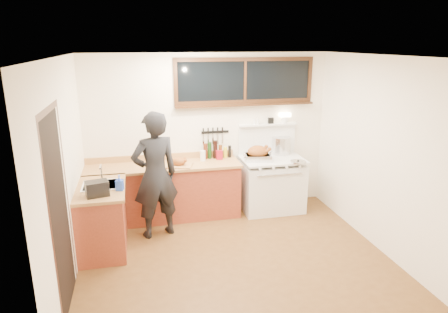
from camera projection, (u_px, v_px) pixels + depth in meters
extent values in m
cube|color=#583617|center=(234.00, 257.00, 5.32)|extent=(4.00, 3.50, 0.02)
cube|color=white|center=(209.00, 133.00, 6.62)|extent=(4.00, 0.05, 2.60)
cube|color=white|center=(288.00, 225.00, 3.30)|extent=(4.00, 0.05, 2.60)
cube|color=white|center=(63.00, 175.00, 4.53)|extent=(0.05, 3.50, 2.60)
cube|color=white|center=(380.00, 154.00, 5.39)|extent=(0.05, 3.50, 2.60)
cube|color=white|center=(236.00, 54.00, 4.59)|extent=(4.00, 3.50, 0.05)
cube|color=maroon|center=(164.00, 193.00, 6.39)|extent=(2.40, 0.60, 0.86)
cube|color=#B68248|center=(163.00, 166.00, 6.26)|extent=(2.44, 0.64, 0.04)
cube|color=#B68248|center=(161.00, 157.00, 6.51)|extent=(2.40, 0.03, 0.10)
sphere|color=#B78C38|center=(96.00, 188.00, 5.84)|extent=(0.03, 0.03, 0.03)
sphere|color=#B78C38|center=(131.00, 185.00, 5.95)|extent=(0.03, 0.03, 0.03)
sphere|color=#B78C38|center=(165.00, 183.00, 6.05)|extent=(0.03, 0.03, 0.03)
sphere|color=#B78C38|center=(197.00, 180.00, 6.16)|extent=(0.03, 0.03, 0.03)
sphere|color=#B78C38|center=(226.00, 178.00, 6.26)|extent=(0.03, 0.03, 0.03)
cube|color=maroon|center=(102.00, 220.00, 5.43)|extent=(0.60, 1.05, 0.86)
cube|color=#B68248|center=(100.00, 189.00, 5.30)|extent=(0.64, 1.09, 0.04)
cube|color=white|center=(102.00, 189.00, 5.39)|extent=(0.45, 0.40, 0.14)
cube|color=white|center=(101.00, 185.00, 5.37)|extent=(0.50, 0.45, 0.01)
cylinder|color=silver|center=(102.00, 173.00, 5.51)|extent=(0.02, 0.02, 0.24)
cylinder|color=silver|center=(100.00, 167.00, 5.40)|extent=(0.02, 0.18, 0.02)
cube|color=white|center=(272.00, 186.00, 6.73)|extent=(1.00, 0.70, 0.82)
cube|color=white|center=(273.00, 159.00, 6.60)|extent=(1.02, 0.72, 0.03)
cube|color=white|center=(279.00, 187.00, 6.39)|extent=(0.88, 0.02, 0.46)
cylinder|color=silver|center=(280.00, 175.00, 6.29)|extent=(0.75, 0.02, 0.02)
cylinder|color=white|center=(260.00, 169.00, 6.20)|extent=(0.04, 0.03, 0.04)
cylinder|color=white|center=(274.00, 168.00, 6.25)|extent=(0.04, 0.03, 0.04)
cylinder|color=white|center=(287.00, 167.00, 6.30)|extent=(0.04, 0.03, 0.04)
cylinder|color=white|center=(300.00, 166.00, 6.34)|extent=(0.04, 0.03, 0.04)
cube|color=white|center=(267.00, 139.00, 6.83)|extent=(1.00, 0.05, 0.50)
cube|color=white|center=(268.00, 125.00, 6.73)|extent=(1.00, 0.12, 0.03)
cylinder|color=white|center=(285.00, 120.00, 6.77)|extent=(0.11, 0.11, 0.11)
cube|color=#FFE5B2|center=(285.00, 115.00, 6.75)|extent=(0.19, 0.10, 0.06)
cube|color=black|center=(271.00, 121.00, 6.72)|extent=(0.09, 0.05, 0.10)
cylinder|color=white|center=(258.00, 121.00, 6.67)|extent=(0.04, 0.04, 0.09)
cylinder|color=white|center=(254.00, 122.00, 6.66)|extent=(0.04, 0.04, 0.09)
cube|color=black|center=(245.00, 81.00, 6.48)|extent=(2.20, 0.01, 0.62)
cube|color=black|center=(245.00, 59.00, 6.38)|extent=(2.32, 0.04, 0.06)
cube|color=black|center=(245.00, 102.00, 6.57)|extent=(2.32, 0.04, 0.06)
cube|color=black|center=(175.00, 82.00, 6.23)|extent=(0.06, 0.04, 0.62)
cube|color=black|center=(310.00, 79.00, 6.71)|extent=(0.06, 0.04, 0.62)
cube|color=black|center=(245.00, 81.00, 6.47)|extent=(0.04, 0.04, 0.62)
cube|color=black|center=(245.00, 105.00, 6.53)|extent=(2.32, 0.13, 0.03)
cube|color=black|center=(60.00, 215.00, 4.09)|extent=(0.01, 0.86, 2.10)
cube|color=black|center=(52.00, 237.00, 3.64)|extent=(0.01, 0.07, 2.10)
cube|color=black|center=(68.00, 198.00, 4.55)|extent=(0.01, 0.07, 2.10)
cube|color=black|center=(48.00, 110.00, 3.79)|extent=(0.01, 1.04, 0.07)
cube|color=black|center=(215.00, 132.00, 6.61)|extent=(0.46, 0.02, 0.04)
cube|color=silver|center=(203.00, 139.00, 6.58)|extent=(0.02, 0.00, 0.18)
cube|color=black|center=(203.00, 131.00, 6.54)|extent=(0.02, 0.02, 0.10)
cube|color=silver|center=(208.00, 139.00, 6.60)|extent=(0.02, 0.00, 0.18)
cube|color=black|center=(208.00, 131.00, 6.56)|extent=(0.02, 0.02, 0.10)
cube|color=silver|center=(213.00, 139.00, 6.61)|extent=(0.02, 0.00, 0.18)
cube|color=black|center=(213.00, 131.00, 6.57)|extent=(0.02, 0.02, 0.10)
cube|color=silver|center=(218.00, 139.00, 6.63)|extent=(0.03, 0.00, 0.18)
cube|color=black|center=(218.00, 130.00, 6.59)|extent=(0.02, 0.02, 0.10)
cube|color=silver|center=(222.00, 138.00, 6.65)|extent=(0.03, 0.00, 0.18)
cube|color=black|center=(222.00, 130.00, 6.61)|extent=(0.02, 0.02, 0.10)
imported|color=black|center=(155.00, 175.00, 5.68)|extent=(0.78, 0.62, 1.85)
imported|color=blue|center=(119.00, 183.00, 5.17)|extent=(0.11, 0.11, 0.20)
cube|color=black|center=(97.00, 189.00, 4.98)|extent=(0.31, 0.25, 0.19)
cube|color=#B68248|center=(179.00, 165.00, 6.19)|extent=(0.48, 0.42, 0.02)
ellipsoid|color=brown|center=(179.00, 161.00, 6.17)|extent=(0.26, 0.22, 0.13)
sphere|color=brown|center=(185.00, 159.00, 6.24)|extent=(0.05, 0.05, 0.05)
sphere|color=brown|center=(186.00, 160.00, 6.14)|extent=(0.05, 0.05, 0.05)
cube|color=silver|center=(258.00, 157.00, 6.49)|extent=(0.47, 0.38, 0.10)
cube|color=#3F3F42|center=(258.00, 155.00, 6.48)|extent=(0.41, 0.33, 0.03)
torus|color=silver|center=(245.00, 155.00, 6.43)|extent=(0.03, 0.10, 0.10)
torus|color=silver|center=(270.00, 153.00, 6.53)|extent=(0.03, 0.10, 0.10)
ellipsoid|color=brown|center=(258.00, 152.00, 6.47)|extent=(0.36, 0.30, 0.21)
cylinder|color=brown|center=(266.00, 152.00, 6.41)|extent=(0.12, 0.07, 0.09)
sphere|color=brown|center=(270.00, 149.00, 6.42)|extent=(0.06, 0.06, 0.06)
cylinder|color=brown|center=(263.00, 149.00, 6.56)|extent=(0.12, 0.07, 0.09)
sphere|color=brown|center=(266.00, 147.00, 6.56)|extent=(0.06, 0.06, 0.06)
cylinder|color=silver|center=(281.00, 145.00, 6.83)|extent=(0.40, 0.40, 0.30)
cylinder|color=silver|center=(276.00, 151.00, 6.85)|extent=(0.18, 0.18, 0.11)
cylinder|color=black|center=(276.00, 147.00, 6.95)|extent=(0.07, 0.14, 0.02)
cylinder|color=silver|center=(298.00, 162.00, 6.38)|extent=(0.30, 0.30, 0.02)
sphere|color=black|center=(298.00, 161.00, 6.38)|extent=(0.03, 0.03, 0.03)
cube|color=maroon|center=(219.00, 155.00, 6.53)|extent=(0.10, 0.08, 0.15)
cylinder|color=white|center=(203.00, 156.00, 6.45)|extent=(0.10, 0.10, 0.17)
cylinder|color=black|center=(205.00, 151.00, 6.55)|extent=(0.07, 0.07, 0.26)
cylinder|color=black|center=(210.00, 150.00, 6.56)|extent=(0.06, 0.06, 0.28)
cylinder|color=black|center=(215.00, 149.00, 6.57)|extent=(0.07, 0.07, 0.30)
cylinder|color=black|center=(220.00, 151.00, 6.60)|extent=(0.06, 0.06, 0.22)
cylinder|color=black|center=(225.00, 152.00, 6.63)|extent=(0.06, 0.06, 0.18)
cylinder|color=black|center=(230.00, 151.00, 6.64)|extent=(0.05, 0.05, 0.20)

